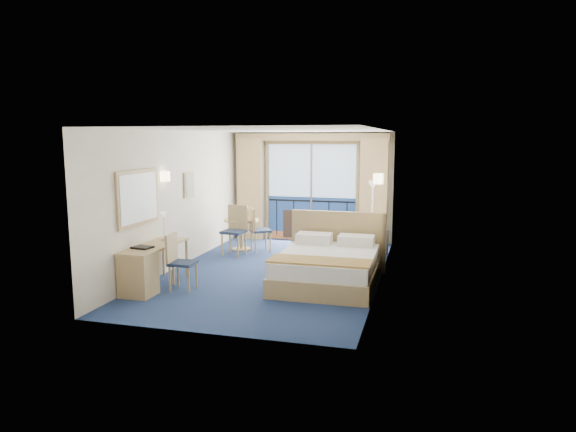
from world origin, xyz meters
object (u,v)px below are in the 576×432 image
object	(u,v)px
floor_lamp	(373,199)
round_table	(241,226)
nightstand	(374,254)
armchair	(367,241)
desk_chair	(178,258)
table_chair_b	(235,227)
bed	(328,266)
desk	(142,270)
table_chair_a	(257,227)

from	to	relation	value
floor_lamp	round_table	size ratio (longest dim) A/B	2.04
nightstand	armchair	xyz separation A→B (m)	(-0.25, 0.82, 0.08)
desk_chair	nightstand	bearing A→B (deg)	-53.26
round_table	table_chair_b	xyz separation A→B (m)	(0.05, -0.49, 0.07)
desk_chair	round_table	distance (m)	3.26
bed	table_chair_b	size ratio (longest dim) A/B	2.01
round_table	armchair	bearing A→B (deg)	1.95
desk	desk_chair	world-z (taller)	desk_chair
nightstand	table_chair_a	world-z (taller)	table_chair_a
round_table	floor_lamp	bearing A→B (deg)	8.10
armchair	table_chair_a	distance (m)	2.47
floor_lamp	table_chair_a	bearing A→B (deg)	-168.28
floor_lamp	nightstand	bearing A→B (deg)	-81.49
desk_chair	table_chair_b	distance (m)	2.77
desk_chair	bed	bearing A→B (deg)	-70.34
table_chair_b	desk_chair	bearing A→B (deg)	-84.50
round_table	table_chair_b	bearing A→B (deg)	-84.61
armchair	table_chair_a	xyz separation A→B (m)	(-2.45, -0.20, 0.24)
armchair	table_chair_a	world-z (taller)	table_chair_a
bed	armchair	size ratio (longest dim) A/B	3.03
desk_chair	round_table	bearing A→B (deg)	-1.85
desk	round_table	bearing A→B (deg)	83.70
nightstand	table_chair_a	size ratio (longest dim) A/B	0.49
table_chair_b	nightstand	bearing A→B (deg)	0.70
floor_lamp	desk_chair	size ratio (longest dim) A/B	1.68
floor_lamp	desk	world-z (taller)	floor_lamp
armchair	table_chair_a	bearing A→B (deg)	-25.13
desk_chair	table_chair_b	size ratio (longest dim) A/B	0.88
bed	table_chair_a	world-z (taller)	bed
nightstand	table_chair_a	xyz separation A→B (m)	(-2.70, 0.62, 0.32)
floor_lamp	table_chair_a	world-z (taller)	floor_lamp
desk	armchair	bearing A→B (deg)	48.84
round_table	table_chair_b	world-z (taller)	table_chair_b
armchair	table_chair_b	size ratio (longest dim) A/B	0.66
bed	nightstand	distance (m)	1.67
desk	floor_lamp	bearing A→B (deg)	50.51
nightstand	table_chair_a	bearing A→B (deg)	167.04
armchair	round_table	xyz separation A→B (m)	(-2.86, -0.10, 0.21)
floor_lamp	round_table	bearing A→B (deg)	-171.90
nightstand	desk_chair	world-z (taller)	desk_chair
armchair	bed	bearing A→B (deg)	50.39
armchair	nightstand	bearing A→B (deg)	76.91
armchair	desk_chair	size ratio (longest dim) A/B	0.75
table_chair_b	bed	bearing A→B (deg)	-31.17
desk	round_table	xyz separation A→B (m)	(0.40, 3.64, 0.13)
bed	table_chair_a	bearing A→B (deg)	133.49
table_chair_b	table_chair_a	bearing A→B (deg)	51.50
bed	table_chair_b	world-z (taller)	bed
nightstand	floor_lamp	world-z (taller)	floor_lamp
floor_lamp	bed	bearing A→B (deg)	-100.20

